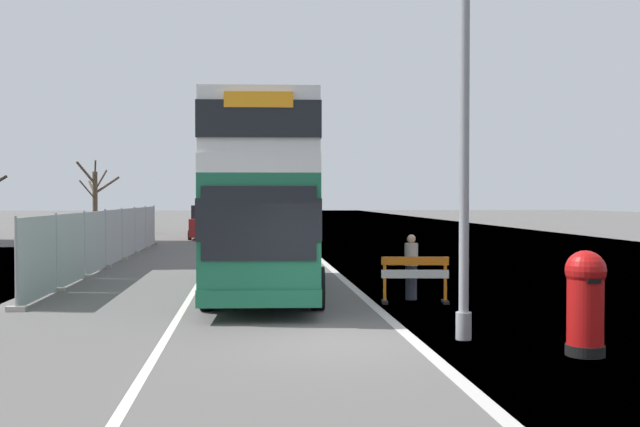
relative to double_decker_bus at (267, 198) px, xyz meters
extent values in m
cube|color=#565451|center=(0.93, -7.01, -2.64)|extent=(140.00, 280.00, 0.10)
cube|color=#B2AFA8|center=(2.48, -7.01, -2.60)|extent=(0.24, 196.00, 0.01)
cube|color=silver|center=(-2.02, -7.01, -2.60)|extent=(0.16, 168.00, 0.01)
cube|color=#196042|center=(0.00, 0.01, -0.87)|extent=(3.12, 10.39, 2.75)
cube|color=silver|center=(0.00, 0.01, 0.70)|extent=(3.12, 10.39, 0.40)
cube|color=silver|center=(0.00, 0.01, 1.59)|extent=(3.09, 10.28, 1.38)
cube|color=black|center=(0.00, 0.01, -0.46)|extent=(3.15, 10.49, 0.88)
cube|color=black|center=(0.00, 0.01, 1.59)|extent=(3.13, 10.44, 0.76)
cube|color=black|center=(-0.29, -5.13, -0.53)|extent=(2.33, 0.19, 1.51)
cube|color=orange|center=(-0.29, -5.13, 1.97)|extent=(1.40, 0.14, 0.32)
cube|color=#196042|center=(0.00, 0.01, -2.06)|extent=(3.15, 10.49, 0.36)
cylinder|color=black|center=(-1.45, -3.09, -2.09)|extent=(0.36, 1.02, 1.00)
cylinder|color=black|center=(1.08, -3.24, -2.09)|extent=(0.36, 1.02, 1.00)
cylinder|color=black|center=(-1.10, 2.90, -2.09)|extent=(0.36, 1.02, 1.00)
cylinder|color=black|center=(1.43, 2.75, -2.09)|extent=(0.36, 1.02, 1.00)
cylinder|color=gray|center=(3.40, -6.99, 1.64)|extent=(0.18, 0.18, 8.47)
cylinder|color=gray|center=(3.40, -6.99, -2.34)|extent=(0.29, 0.29, 0.50)
cylinder|color=black|center=(4.98, -8.50, -2.50)|extent=(0.63, 0.63, 0.18)
cylinder|color=#AD0F0F|center=(4.98, -8.50, -1.81)|extent=(0.58, 0.58, 1.22)
sphere|color=#AD0F0F|center=(4.98, -8.50, -1.20)|extent=(0.65, 0.65, 0.65)
cube|color=black|center=(4.98, -8.80, -1.34)|extent=(0.22, 0.03, 0.07)
cube|color=orange|center=(3.54, -2.48, -1.55)|extent=(1.64, 0.26, 0.20)
cube|color=white|center=(3.54, -2.48, -1.87)|extent=(1.64, 0.26, 0.20)
cube|color=orange|center=(2.80, -2.40, -2.07)|extent=(0.08, 0.08, 1.04)
cube|color=black|center=(2.80, -2.40, -2.55)|extent=(0.19, 0.45, 0.08)
cube|color=orange|center=(4.27, -2.56, -2.07)|extent=(0.08, 0.08, 1.04)
cube|color=black|center=(4.27, -2.56, -2.55)|extent=(0.19, 0.45, 0.08)
cube|color=#A8AAAD|center=(-5.77, -1.13, -1.51)|extent=(0.04, 3.26, 2.07)
cube|color=#A8AAAD|center=(-5.77, 2.27, -1.51)|extent=(0.04, 3.26, 2.07)
cube|color=#A8AAAD|center=(-5.77, 5.67, -1.51)|extent=(0.04, 3.26, 2.07)
cube|color=#A8AAAD|center=(-5.77, 9.07, -1.51)|extent=(0.04, 3.26, 2.07)
cube|color=#A8AAAD|center=(-5.77, 12.47, -1.51)|extent=(0.04, 3.26, 2.07)
cube|color=#A8AAAD|center=(-5.77, 15.87, -1.51)|extent=(0.04, 3.26, 2.07)
cube|color=#A8AAAD|center=(-5.77, 19.27, -1.51)|extent=(0.04, 3.26, 2.07)
cylinder|color=#939699|center=(-5.77, -2.83, -1.51)|extent=(0.06, 0.06, 2.17)
cube|color=gray|center=(-5.77, -2.83, -2.53)|extent=(0.44, 0.20, 0.12)
cylinder|color=#939699|center=(-5.77, 0.57, -1.51)|extent=(0.06, 0.06, 2.17)
cube|color=gray|center=(-5.77, 0.57, -2.53)|extent=(0.44, 0.20, 0.12)
cylinder|color=#939699|center=(-5.77, 3.97, -1.51)|extent=(0.06, 0.06, 2.17)
cube|color=gray|center=(-5.77, 3.97, -2.53)|extent=(0.44, 0.20, 0.12)
cylinder|color=#939699|center=(-5.77, 7.37, -1.51)|extent=(0.06, 0.06, 2.17)
cube|color=gray|center=(-5.77, 7.37, -2.53)|extent=(0.44, 0.20, 0.12)
cylinder|color=#939699|center=(-5.77, 10.77, -1.51)|extent=(0.06, 0.06, 2.17)
cube|color=gray|center=(-5.77, 10.77, -2.53)|extent=(0.44, 0.20, 0.12)
cylinder|color=#939699|center=(-5.77, 14.17, -1.51)|extent=(0.06, 0.06, 2.17)
cube|color=gray|center=(-5.77, 14.17, -2.53)|extent=(0.44, 0.20, 0.12)
cylinder|color=#939699|center=(-5.77, 17.57, -1.51)|extent=(0.06, 0.06, 2.17)
cube|color=gray|center=(-5.77, 17.57, -2.53)|extent=(0.44, 0.20, 0.12)
cylinder|color=#939699|center=(-5.77, 20.97, -1.51)|extent=(0.06, 0.06, 2.17)
cube|color=gray|center=(-5.77, 20.97, -2.53)|extent=(0.44, 0.20, 0.12)
cube|color=black|center=(0.08, 19.81, -1.82)|extent=(1.73, 4.54, 1.18)
cube|color=black|center=(0.08, 19.81, -0.88)|extent=(1.60, 2.49, 0.71)
cylinder|color=black|center=(0.95, 21.21, -2.29)|extent=(0.20, 0.60, 0.60)
cylinder|color=black|center=(-0.79, 21.21, -2.29)|extent=(0.20, 0.60, 0.60)
cylinder|color=black|center=(0.95, 18.40, -2.29)|extent=(0.20, 0.60, 0.60)
cylinder|color=black|center=(-0.79, 18.40, -2.29)|extent=(0.20, 0.60, 0.60)
cube|color=maroon|center=(-3.23, 26.77, -1.85)|extent=(1.89, 4.56, 1.12)
cube|color=black|center=(-3.23, 26.77, -0.88)|extent=(1.74, 2.51, 0.82)
cylinder|color=black|center=(-2.28, 28.18, -2.29)|extent=(0.20, 0.60, 0.60)
cylinder|color=black|center=(-4.17, 28.18, -2.29)|extent=(0.20, 0.60, 0.60)
cylinder|color=black|center=(-2.28, 25.35, -2.29)|extent=(0.20, 0.60, 0.60)
cylinder|color=black|center=(-4.17, 25.35, -2.29)|extent=(0.20, 0.60, 0.60)
cube|color=black|center=(-3.09, 34.27, -1.74)|extent=(1.79, 4.24, 1.35)
cube|color=black|center=(-3.09, 34.27, -0.66)|extent=(1.65, 2.33, 0.80)
cylinder|color=black|center=(-2.19, 35.58, -2.29)|extent=(0.20, 0.60, 0.60)
cylinder|color=black|center=(-3.98, 35.58, -2.29)|extent=(0.20, 0.60, 0.60)
cylinder|color=black|center=(-2.19, 32.96, -2.29)|extent=(0.20, 0.60, 0.60)
cylinder|color=black|center=(-3.98, 32.96, -2.29)|extent=(0.20, 0.60, 0.60)
cylinder|color=#4C3D2D|center=(-11.67, 34.03, -0.34)|extent=(0.36, 0.36, 4.50)
cylinder|color=#4C3D2D|center=(-10.85, 34.26, 0.94)|extent=(1.78, 0.65, 1.34)
cylinder|color=#4C3D2D|center=(-11.34, 34.49, 1.30)|extent=(0.83, 1.09, 1.57)
cylinder|color=#4C3D2D|center=(-12.02, 34.72, 0.75)|extent=(0.88, 1.53, 1.09)
cylinder|color=#4C3D2D|center=(-12.28, 33.90, 1.82)|extent=(1.39, 0.47, 1.68)
cylinder|color=#4C3D2D|center=(-12.06, 33.37, 0.59)|extent=(0.92, 1.43, 1.38)
cylinder|color=#4C3D2D|center=(-11.47, 33.21, 1.97)|extent=(0.53, 1.74, 1.41)
cylinder|color=#2D3342|center=(3.60, -1.79, -2.16)|extent=(0.29, 0.29, 0.86)
cylinder|color=#B2A89E|center=(3.60, -1.79, -1.45)|extent=(0.34, 0.34, 0.57)
sphere|color=tan|center=(3.60, -1.79, -1.05)|extent=(0.22, 0.22, 0.22)
camera|label=1|loc=(-0.47, -19.80, -0.02)|focal=40.64mm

